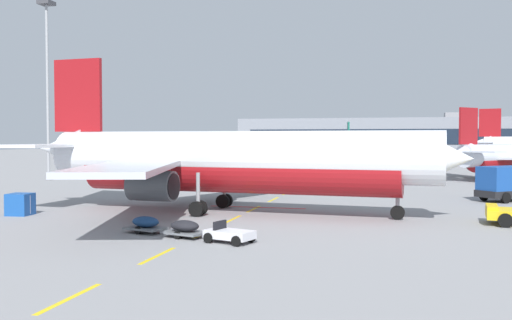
% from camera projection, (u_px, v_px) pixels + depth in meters
% --- Properties ---
extents(ground, '(400.00, 400.00, 0.00)m').
position_uv_depth(ground, '(507.00, 193.00, 57.99)').
color(ground, gray).
extents(apron_paint_markings, '(8.00, 94.17, 0.01)m').
position_uv_depth(apron_paint_markings, '(293.00, 190.00, 61.14)').
color(apron_paint_markings, yellow).
rests_on(apron_paint_markings, ground).
extents(airliner_foreground, '(34.80, 34.55, 12.20)m').
position_uv_depth(airliner_foreground, '(229.00, 161.00, 42.73)').
color(airliner_foreground, white).
rests_on(airliner_foreground, ground).
extents(airliner_far_right, '(26.64, 27.14, 9.54)m').
position_uv_depth(airliner_far_right, '(353.00, 150.00, 123.34)').
color(airliner_far_right, white).
rests_on(airliner_far_right, ground).
extents(catering_truck, '(6.96, 6.26, 3.14)m').
position_uv_depth(catering_truck, '(511.00, 183.00, 50.61)').
color(catering_truck, black).
rests_on(catering_truck, ground).
extents(baggage_train, '(8.64, 4.04, 1.14)m').
position_uv_depth(baggage_train, '(185.00, 228.00, 32.02)').
color(baggage_train, silver).
rests_on(baggage_train, ground).
extents(uld_cargo_container, '(1.74, 1.70, 1.60)m').
position_uv_depth(uld_cargo_container, '(20.00, 204.00, 41.30)').
color(uld_cargo_container, '#194C9E').
rests_on(uld_cargo_container, ground).
extents(apron_light_mast_near, '(1.80, 1.80, 23.88)m').
position_uv_depth(apron_light_mast_near, '(47.00, 69.00, 75.10)').
color(apron_light_mast_near, slate).
rests_on(apron_light_mast_near, ground).
extents(terminal_satellite, '(90.02, 24.36, 12.63)m').
position_uv_depth(terminal_satellite, '(405.00, 139.00, 156.92)').
color(terminal_satellite, gray).
rests_on(terminal_satellite, ground).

